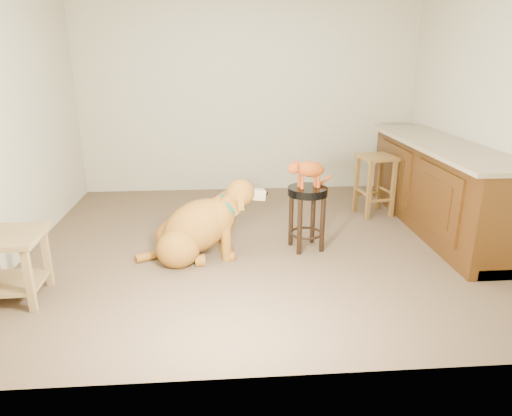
{
  "coord_description": "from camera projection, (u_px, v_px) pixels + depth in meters",
  "views": [
    {
      "loc": [
        -0.38,
        -4.22,
        1.8
      ],
      "look_at": [
        -0.07,
        -0.21,
        0.45
      ],
      "focal_mm": 32.0,
      "sensor_mm": 36.0,
      "label": 1
    }
  ],
  "objects": [
    {
      "name": "floor",
      "position": [
        262.0,
        243.0,
        4.59
      ],
      "size": [
        4.5,
        4.0,
        0.01
      ],
      "primitive_type": "cube",
      "color": "brown",
      "rests_on": "ground"
    },
    {
      "name": "room_shell",
      "position": [
        262.0,
        70.0,
        4.05
      ],
      "size": [
        4.54,
        4.04,
        2.62
      ],
      "color": "#B9B395",
      "rests_on": "ground"
    },
    {
      "name": "cabinet_run",
      "position": [
        440.0,
        189.0,
        4.87
      ],
      "size": [
        0.7,
        2.56,
        0.94
      ],
      "color": "#45260C",
      "rests_on": "ground"
    },
    {
      "name": "padded_stool",
      "position": [
        307.0,
        205.0,
        4.34
      ],
      "size": [
        0.38,
        0.38,
        0.62
      ],
      "rotation": [
        0.0,
        0.0,
        0.21
      ],
      "color": "black",
      "rests_on": "ground"
    },
    {
      "name": "wood_stool",
      "position": [
        375.0,
        184.0,
        5.33
      ],
      "size": [
        0.45,
        0.45,
        0.71
      ],
      "rotation": [
        0.0,
        0.0,
        0.19
      ],
      "color": "brown",
      "rests_on": "ground"
    },
    {
      "name": "side_table",
      "position": [
        9.0,
        257.0,
        3.43
      ],
      "size": [
        0.54,
        0.54,
        0.54
      ],
      "rotation": [
        0.0,
        0.0,
        0.04
      ],
      "color": "olive",
      "rests_on": "ground"
    },
    {
      "name": "golden_retriever",
      "position": [
        198.0,
        228.0,
        4.18
      ],
      "size": [
        1.24,
        0.65,
        0.79
      ],
      "rotation": [
        0.0,
        0.0,
        0.14
      ],
      "color": "brown",
      "rests_on": "ground"
    },
    {
      "name": "tabby_kitten",
      "position": [
        307.0,
        170.0,
        4.23
      ],
      "size": [
        0.47,
        0.25,
        0.31
      ],
      "rotation": [
        0.0,
        0.0,
        0.21
      ],
      "color": "#8D370E",
      "rests_on": "padded_stool"
    }
  ]
}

